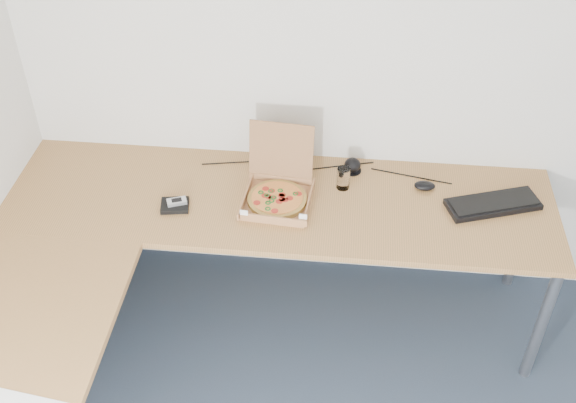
# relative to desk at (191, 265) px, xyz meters

# --- Properties ---
(desk) EXTENTS (2.50, 2.20, 0.73)m
(desk) POSITION_rel_desk_xyz_m (0.00, 0.00, 0.00)
(desk) COLOR #AA7640
(desk) RESTS_ON ground
(pizza_box) EXTENTS (0.30, 0.35, 0.30)m
(pizza_box) POSITION_rel_desk_xyz_m (0.32, 0.42, 0.07)
(pizza_box) COLOR #AF7648
(pizza_box) RESTS_ON desk
(drinking_glass) EXTENTS (0.06, 0.06, 0.11)m
(drinking_glass) POSITION_rel_desk_xyz_m (0.61, 0.54, 0.08)
(drinking_glass) COLOR white
(drinking_glass) RESTS_ON desk
(keyboard) EXTENTS (0.44, 0.27, 0.03)m
(keyboard) POSITION_rel_desk_xyz_m (1.28, 0.47, 0.04)
(keyboard) COLOR black
(keyboard) RESTS_ON desk
(mouse) EXTENTS (0.11, 0.08, 0.03)m
(mouse) POSITION_rel_desk_xyz_m (0.98, 0.57, 0.05)
(mouse) COLOR black
(mouse) RESTS_ON desk
(wallet) EXTENTS (0.14, 0.12, 0.02)m
(wallet) POSITION_rel_desk_xyz_m (-0.14, 0.32, 0.04)
(wallet) COLOR black
(wallet) RESTS_ON desk
(phone) EXTENTS (0.10, 0.07, 0.02)m
(phone) POSITION_rel_desk_xyz_m (-0.13, 0.33, 0.06)
(phone) COLOR #B2B5BA
(phone) RESTS_ON wallet
(dome_speaker) EXTENTS (0.09, 0.09, 0.07)m
(dome_speaker) POSITION_rel_desk_xyz_m (0.65, 0.67, 0.07)
(dome_speaker) COLOR black
(dome_speaker) RESTS_ON desk
(cable_bundle) EXTENTS (0.58, 0.12, 0.01)m
(cable_bundle) POSITION_rel_desk_xyz_m (0.49, 0.67, 0.03)
(cable_bundle) COLOR black
(cable_bundle) RESTS_ON desk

